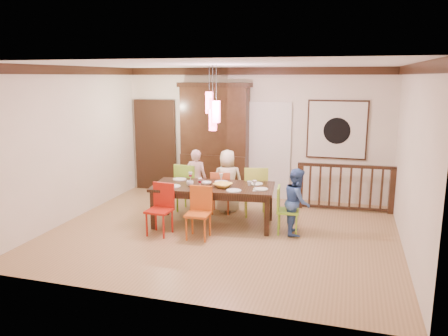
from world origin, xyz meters
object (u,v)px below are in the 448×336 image
(chair_end_right, at_px, (288,207))
(person_far_mid, at_px, (228,181))
(dining_table, at_px, (213,190))
(person_far_left, at_px, (196,179))
(chair_far_left, at_px, (189,184))
(china_hutch, at_px, (215,140))
(balustrade, at_px, (345,187))
(person_end_right, at_px, (297,201))

(chair_end_right, distance_m, person_far_mid, 1.64)
(dining_table, distance_m, person_far_left, 1.11)
(chair_far_left, xyz_separation_m, chair_end_right, (2.13, -0.75, -0.09))
(china_hutch, bearing_deg, dining_table, -73.41)
(dining_table, distance_m, china_hutch, 2.12)
(balustrade, bearing_deg, chair_far_left, -166.90)
(chair_end_right, relative_size, person_far_left, 0.67)
(person_far_mid, bearing_deg, chair_far_left, -9.71)
(chair_far_left, xyz_separation_m, person_far_left, (0.08, 0.21, 0.06))
(person_far_mid, bearing_deg, person_end_right, 128.51)
(dining_table, height_order, chair_far_left, chair_far_left)
(dining_table, distance_m, person_end_right, 1.54)
(chair_end_right, height_order, balustrade, balustrade)
(chair_far_left, height_order, person_end_right, person_end_right)
(chair_end_right, bearing_deg, person_far_left, 58.89)
(chair_far_left, xyz_separation_m, china_hutch, (0.16, 1.26, 0.72))
(person_end_right, bearing_deg, chair_far_left, 63.64)
(chair_far_left, relative_size, person_far_mid, 0.77)
(chair_end_right, bearing_deg, china_hutch, 38.47)
(dining_table, bearing_deg, chair_far_left, 130.46)
(balustrade, height_order, person_end_right, person_end_right)
(chair_end_right, xyz_separation_m, balustrade, (0.93, 1.66, 0.02))
(balustrade, bearing_deg, china_hutch, 169.68)
(dining_table, bearing_deg, chair_end_right, -9.53)
(balustrade, relative_size, person_end_right, 1.67)
(china_hutch, bearing_deg, person_end_right, -43.05)
(chair_end_right, bearing_deg, person_far_mid, 50.26)
(person_far_left, height_order, person_far_mid, person_far_mid)
(chair_far_left, bearing_deg, dining_table, 143.35)
(china_hutch, height_order, person_end_right, china_hutch)
(chair_end_right, relative_size, china_hutch, 0.32)
(chair_end_right, height_order, person_far_mid, person_far_mid)
(chair_far_left, bearing_deg, person_end_right, 168.63)
(chair_far_left, distance_m, person_end_right, 2.39)
(person_end_right, bearing_deg, chair_end_right, 93.66)
(balustrade, distance_m, person_far_mid, 2.41)
(person_end_right, bearing_deg, person_far_left, 58.21)
(china_hutch, distance_m, person_far_mid, 1.42)
(chair_far_left, xyz_separation_m, person_end_right, (2.28, -0.72, 0.02))
(chair_end_right, xyz_separation_m, person_far_left, (-2.05, 0.96, 0.14))
(person_far_left, xyz_separation_m, person_far_mid, (0.69, -0.05, 0.02))
(balustrade, xyz_separation_m, person_far_left, (-2.98, -0.70, 0.12))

